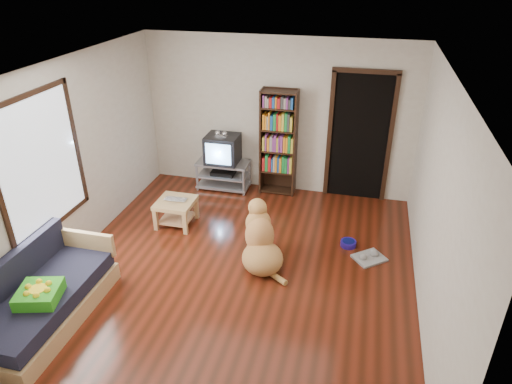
% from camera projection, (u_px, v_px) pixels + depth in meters
% --- Properties ---
extents(ground, '(5.00, 5.00, 0.00)m').
position_uv_depth(ground, '(238.00, 270.00, 6.00)').
color(ground, '#561C0E').
rests_on(ground, ground).
extents(ceiling, '(5.00, 5.00, 0.00)m').
position_uv_depth(ceiling, '(234.00, 71.00, 4.79)').
color(ceiling, white).
rests_on(ceiling, ground).
extents(wall_back, '(4.50, 0.00, 4.50)m').
position_uv_depth(wall_back, '(278.00, 117.00, 7.55)').
color(wall_back, beige).
rests_on(wall_back, ground).
extents(wall_front, '(4.50, 0.00, 4.50)m').
position_uv_depth(wall_front, '(139.00, 332.00, 3.24)').
color(wall_front, beige).
rests_on(wall_front, ground).
extents(wall_left, '(0.00, 5.00, 5.00)m').
position_uv_depth(wall_left, '(68.00, 163.00, 5.87)').
color(wall_left, beige).
rests_on(wall_left, ground).
extents(wall_right, '(0.00, 5.00, 5.00)m').
position_uv_depth(wall_right, '(436.00, 204.00, 4.92)').
color(wall_right, beige).
rests_on(wall_right, ground).
extents(green_cushion, '(0.52, 0.52, 0.14)m').
position_uv_depth(green_cushion, '(39.00, 294.00, 4.83)').
color(green_cushion, green).
rests_on(green_cushion, sofa).
extents(laptop, '(0.34, 0.23, 0.03)m').
position_uv_depth(laptop, '(174.00, 201.00, 6.82)').
color(laptop, '#B7B8BC').
rests_on(laptop, coffee_table).
extents(dog_bowl, '(0.22, 0.22, 0.08)m').
position_uv_depth(dog_bowl, '(348.00, 243.00, 6.48)').
color(dog_bowl, '#24148E').
rests_on(dog_bowl, ground).
extents(grey_rag, '(0.51, 0.50, 0.03)m').
position_uv_depth(grey_rag, '(369.00, 258.00, 6.21)').
color(grey_rag, gray).
rests_on(grey_rag, ground).
extents(window, '(0.03, 1.46, 1.70)m').
position_uv_depth(window, '(41.00, 164.00, 5.35)').
color(window, white).
rests_on(window, wall_left).
extents(doorway, '(1.03, 0.05, 2.19)m').
position_uv_depth(doorway, '(360.00, 134.00, 7.33)').
color(doorway, black).
rests_on(doorway, wall_back).
extents(tv_stand, '(0.90, 0.45, 0.50)m').
position_uv_depth(tv_stand, '(224.00, 174.00, 8.00)').
color(tv_stand, '#99999E').
rests_on(tv_stand, ground).
extents(crt_tv, '(0.55, 0.52, 0.58)m').
position_uv_depth(crt_tv, '(223.00, 148.00, 7.80)').
color(crt_tv, black).
rests_on(crt_tv, tv_stand).
extents(bookshelf, '(0.60, 0.30, 1.80)m').
position_uv_depth(bookshelf, '(279.00, 137.00, 7.54)').
color(bookshelf, black).
rests_on(bookshelf, ground).
extents(sofa, '(0.80, 1.80, 0.80)m').
position_uv_depth(sofa, '(42.00, 300.00, 5.09)').
color(sofa, tan).
rests_on(sofa, ground).
extents(coffee_table, '(0.55, 0.55, 0.40)m').
position_uv_depth(coffee_table, '(176.00, 208.00, 6.90)').
color(coffee_table, tan).
rests_on(coffee_table, ground).
extents(dog, '(0.75, 0.96, 0.87)m').
position_uv_depth(dog, '(261.00, 242.00, 6.01)').
color(dog, '#BE8349').
rests_on(dog, ground).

